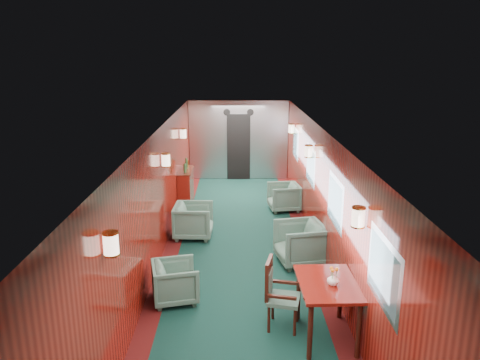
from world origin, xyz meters
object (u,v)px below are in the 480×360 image
(dining_table, at_px, (328,291))
(armchair_left_far, at_px, (194,221))
(side_chair, at_px, (277,291))
(armchair_right_far, at_px, (284,197))
(credenza, at_px, (186,188))
(armchair_left_near, at_px, (175,282))
(armchair_right_near, at_px, (300,243))

(dining_table, distance_m, armchair_left_far, 4.20)
(side_chair, distance_m, armchair_right_far, 5.12)
(side_chair, height_order, credenza, credenza)
(credenza, xyz_separation_m, armchair_left_near, (0.31, -4.68, -0.17))
(armchair_left_far, bearing_deg, dining_table, -147.80)
(armchair_left_far, relative_size, armchair_right_near, 0.94)
(armchair_right_far, bearing_deg, armchair_left_far, -57.41)
(side_chair, height_order, armchair_left_near, side_chair)
(armchair_right_far, bearing_deg, side_chair, -14.26)
(armchair_right_far, bearing_deg, armchair_right_near, -7.45)
(side_chair, height_order, armchair_left_far, side_chair)
(side_chair, xyz_separation_m, armchair_right_near, (0.61, 2.08, -0.16))
(armchair_left_near, distance_m, armchair_right_far, 4.83)
(credenza, height_order, armchair_left_near, credenza)
(dining_table, xyz_separation_m, credenza, (-2.46, 5.68, -0.20))
(armchair_left_near, relative_size, armchair_right_near, 0.82)
(dining_table, bearing_deg, side_chair, 155.74)
(dining_table, xyz_separation_m, side_chair, (-0.64, 0.27, -0.14))
(side_chair, xyz_separation_m, armchair_right_far, (0.61, 5.08, -0.21))
(armchair_right_near, height_order, armchair_right_far, armchair_right_near)
(side_chair, height_order, armchair_right_near, side_chair)
(armchair_left_near, xyz_separation_m, armchair_right_near, (2.11, 1.34, 0.07))
(side_chair, distance_m, armchair_left_near, 1.69)
(armchair_left_far, bearing_deg, side_chair, -154.42)
(armchair_left_near, bearing_deg, armchair_right_near, -70.74)
(armchair_left_far, bearing_deg, armchair_right_near, -119.64)
(armchair_right_near, bearing_deg, credenza, -155.38)
(armchair_right_near, bearing_deg, armchair_left_near, -68.98)
(credenza, bearing_deg, dining_table, -66.59)
(dining_table, distance_m, armchair_right_far, 5.36)
(credenza, xyz_separation_m, armchair_left_far, (0.37, -2.06, -0.12))
(dining_table, bearing_deg, armchair_left_far, 118.57)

